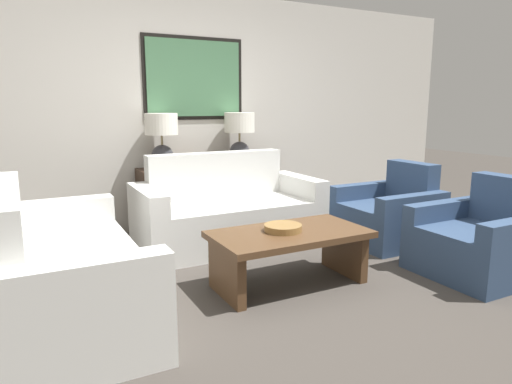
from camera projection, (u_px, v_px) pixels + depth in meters
name	position (u px, v px, depth m)	size (l,w,h in m)	color
ground_plane	(312.00, 298.00, 3.38)	(20.00, 20.00, 0.00)	#3D3833
back_wall	(193.00, 111.00, 5.27)	(7.51, 0.12, 2.65)	beige
console_table	(204.00, 197.00, 5.22)	(1.45, 0.38, 0.73)	#332319
table_lamp_left	(162.00, 135.00, 4.88)	(0.35, 0.35, 0.59)	#333338
table_lamp_right	(239.00, 133.00, 5.30)	(0.35, 0.35, 0.59)	#333338
couch_by_back_wall	(228.00, 214.00, 4.65)	(1.83, 0.87, 0.92)	silver
couch_by_side	(63.00, 274.00, 3.01)	(0.87, 1.83, 0.92)	silver
coffee_table	(289.00, 246.00, 3.58)	(1.22, 0.66, 0.44)	#4C331E
decorative_bowl	(283.00, 228.00, 3.55)	(0.30, 0.30, 0.05)	olive
armchair_near_back_wall	(389.00, 215.00, 4.75)	(0.86, 0.86, 0.82)	navy
armchair_near_camera	(479.00, 242.00, 3.83)	(0.86, 0.86, 0.82)	navy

